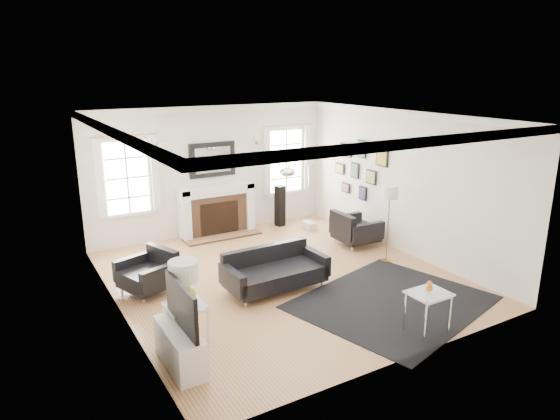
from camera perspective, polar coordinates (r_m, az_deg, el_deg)
floor at (r=8.86m, az=0.18°, el=-7.72°), size 6.00×6.00×0.00m
back_wall at (r=11.03m, az=-7.77°, el=4.47°), size 5.50×0.04×2.80m
front_wall at (r=6.13m, az=14.63°, el=-5.12°), size 5.50×0.04×2.80m
left_wall at (r=7.45m, az=-18.37°, el=-1.69°), size 0.04×6.00×2.80m
right_wall at (r=10.04m, az=13.86°, el=3.04°), size 0.04×6.00×2.80m
ceiling at (r=8.16m, az=0.20°, el=10.62°), size 5.50×6.00×0.02m
crown_molding at (r=8.17m, az=0.20°, el=10.20°), size 5.50×6.00×0.12m
fireplace at (r=11.04m, az=-7.18°, el=-0.08°), size 1.70×0.69×1.11m
mantel_mirror at (r=10.94m, az=-7.72°, el=5.72°), size 1.05×0.07×0.75m
window_left at (r=10.41m, az=-17.10°, el=3.58°), size 1.24×0.15×1.62m
window_right at (r=11.79m, az=0.67°, el=5.63°), size 1.24×0.15×1.62m
gallery_wall at (r=10.94m, az=9.08°, el=5.04°), size 0.04×1.73×1.29m
tv_unit at (r=6.42m, az=-11.35°, el=-14.51°), size 0.35×1.00×1.09m
area_rug at (r=8.17m, az=12.69°, el=-10.23°), size 3.34×3.01×0.01m
sofa at (r=8.33m, az=-0.74°, el=-7.04°), size 1.73×0.83×0.56m
armchair_left at (r=8.49m, az=-14.63°, el=-7.01°), size 0.99×1.05×0.57m
armchair_right at (r=10.42m, az=8.43°, el=-2.28°), size 0.84×0.92×0.60m
coffee_table at (r=8.69m, az=0.73°, el=-5.74°), size 0.85×0.85×0.38m
side_table_left at (r=6.80m, az=-10.72°, el=-11.48°), size 0.50×0.50×0.56m
nesting_table at (r=7.22m, az=16.56°, el=-9.92°), size 0.55×0.46×0.60m
gourd_lamp at (r=6.61m, az=-10.92°, el=-7.90°), size 0.39×0.39×0.62m
orange_vase at (r=7.14m, az=16.69°, el=-8.40°), size 0.10×0.10×0.16m
arc_floor_lamp at (r=10.44m, az=2.22°, el=2.38°), size 1.46×1.35×2.07m
stick_floor_lamp at (r=9.39m, az=12.44°, el=1.57°), size 0.30×0.30×1.49m
speaker_tower at (r=11.59m, az=-0.00°, el=0.47°), size 0.22×0.22×0.95m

